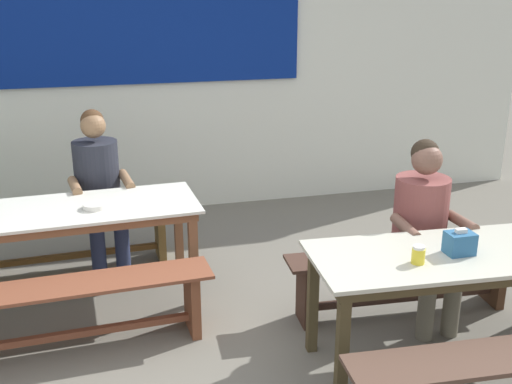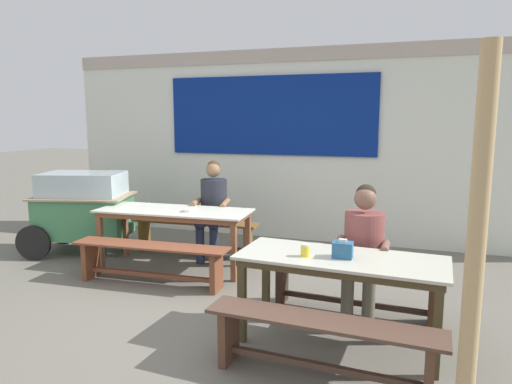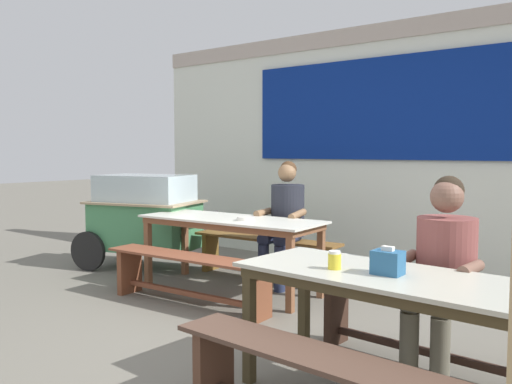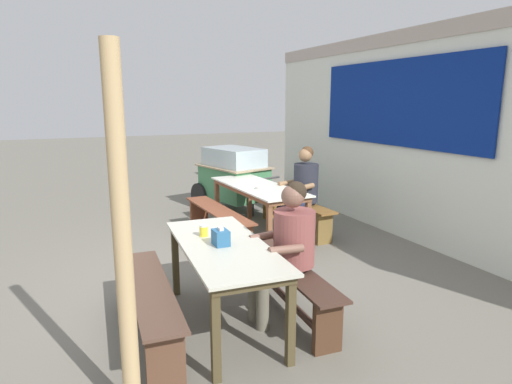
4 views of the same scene
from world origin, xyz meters
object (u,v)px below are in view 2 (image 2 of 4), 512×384
Objects in this scene: dining_table_near at (341,266)px; person_right_near_table at (363,243)px; wooden_support_post at (476,249)px; bench_far_front at (151,258)px; food_cart at (83,207)px; dining_table_far at (174,215)px; person_center_facing at (213,204)px; bench_near_front at (321,340)px; bench_near_back at (353,283)px; soup_bowl at (189,210)px; bench_far_back at (194,232)px; tissue_box at (343,250)px; condiment_jar at (305,250)px.

person_right_near_table reaches higher than dining_table_near.
dining_table_near is at bearing 133.37° from wooden_support_post.
food_cart is at bearing 151.82° from bench_far_front.
person_center_facing is at bearing 64.36° from dining_table_far.
bench_near_front is at bearing -97.86° from person_right_near_table.
bench_far_front is 2.21m from bench_near_back.
bench_far_front is 1.07× the size of bench_near_front.
soup_bowl is 3.56m from wooden_support_post.
bench_far_back is at bearing 130.91° from bench_near_front.
dining_table_far is at bearing 149.21° from dining_table_near.
person_right_near_table reaches higher than dining_table_far.
person_right_near_table is at bearing -38.51° from bench_near_back.
bench_far_front is at bearing 161.60° from tissue_box.
soup_bowl is at bearing 70.14° from bench_far_front.
food_cart reaches higher than tissue_box.
soup_bowl reaches higher than dining_table_near.
person_right_near_table is 7.93× the size of tissue_box.
tissue_box is at bearing -40.93° from bench_far_back.
person_center_facing reaches higher than dining_table_far.
food_cart is 1.36× the size of person_right_near_table.
dining_table_far is 0.71m from bench_far_front.
condiment_jar is 2.16m from soup_bowl.
bench_far_back is 3.01m from tissue_box.
tissue_box reaches higher than soup_bowl.
dining_table_near is 2.96m from bench_far_back.
soup_bowl is (-1.93, 1.87, 0.44)m from bench_near_front.
tissue_box is at bearing 133.70° from wooden_support_post.
bench_near_back is at bearing 118.27° from wooden_support_post.
dining_table_near is 2.34m from soup_bowl.
condiment_jar reaches higher than soup_bowl.
bench_far_back is (-0.03, 0.61, -0.35)m from dining_table_far.
person_right_near_table is 12.01× the size of condiment_jar.
bench_near_back is 10.60× the size of tissue_box.
bench_far_back is 10.95× the size of soup_bowl.
soup_bowl is at bearing -8.60° from food_cart.
condiment_jar reaches higher than dining_table_far.
wooden_support_post reaches higher than tissue_box.
wooden_support_post is (1.12, -0.81, 0.33)m from condiment_jar.
tissue_box is (-0.02, -0.64, 0.50)m from bench_near_back.
dining_table_near is 10.45× the size of soup_bowl.
bench_near_front is 0.99× the size of food_cart.
dining_table_near reaches higher than bench_near_front.
bench_near_back is 2.37m from person_center_facing.
soup_bowl is (0.20, 0.56, 0.44)m from bench_far_front.
food_cart is 10.81× the size of tissue_box.
condiment_jar is 0.05× the size of wooden_support_post.
food_cart reaches higher than bench_near_front.
dining_table_far reaches higher than bench_near_front.
wooden_support_post reaches higher than person_right_near_table.
person_right_near_table is at bearing -3.95° from bench_far_front.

